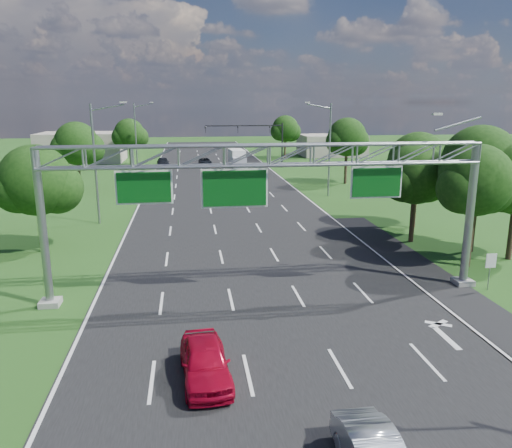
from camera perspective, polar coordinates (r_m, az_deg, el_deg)
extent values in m
plane|color=#204514|center=(44.29, -2.64, 0.55)|extent=(220.00, 220.00, 0.00)
cube|color=black|center=(44.29, -2.64, 0.55)|extent=(18.00, 180.00, 0.02)
cube|color=black|center=(32.01, 18.73, -5.40)|extent=(3.00, 30.00, 0.02)
cube|color=gray|center=(30.91, 22.56, -6.12)|extent=(1.00, 1.00, 0.30)
cylinder|color=gray|center=(29.90, 23.23, 0.85)|extent=(0.44, 0.44, 8.00)
cube|color=gray|center=(27.81, -22.44, -8.31)|extent=(1.00, 1.00, 0.30)
cylinder|color=gray|center=(26.67, -23.19, -0.60)|extent=(0.40, 0.40, 8.00)
cylinder|color=gray|center=(28.68, 22.08, 10.57)|extent=(2.54, 0.12, 0.79)
cube|color=beige|center=(28.10, 20.01, 11.73)|extent=(0.50, 0.22, 0.12)
cube|color=white|center=(25.36, -12.67, 4.12)|extent=(2.80, 0.05, 1.70)
cube|color=#094812|center=(25.30, -12.68, 4.10)|extent=(2.62, 0.05, 1.52)
cube|color=white|center=(25.40, -2.46, 4.11)|extent=(3.40, 0.05, 2.00)
cube|color=#094812|center=(25.34, -2.45, 4.09)|extent=(3.22, 0.05, 1.82)
cube|color=white|center=(27.10, 13.58, 4.67)|extent=(2.80, 0.05, 1.70)
cube|color=#094812|center=(27.05, 13.63, 4.65)|extent=(2.62, 0.05, 1.52)
cylinder|color=gray|center=(30.31, 25.12, -5.06)|extent=(0.06, 0.06, 2.00)
cube|color=white|center=(30.09, 25.28, -3.82)|extent=(0.60, 0.04, 0.80)
cylinder|color=black|center=(79.62, 3.01, 8.96)|extent=(0.24, 0.24, 7.00)
cylinder|color=black|center=(78.53, -1.35, 11.18)|extent=(12.00, 0.18, 0.18)
imported|color=black|center=(78.11, -5.80, 10.69)|extent=(0.18, 0.22, 1.10)
imported|color=black|center=(78.45, -2.09, 10.77)|extent=(0.18, 0.22, 1.10)
imported|color=black|center=(79.10, 1.58, 10.80)|extent=(0.18, 0.22, 1.10)
cylinder|color=gray|center=(43.93, -17.92, 6.42)|extent=(0.20, 0.20, 10.00)
cylinder|color=gray|center=(43.43, -16.65, 12.66)|extent=(2.78, 0.12, 0.60)
cube|color=beige|center=(43.25, -14.95, 13.30)|extent=(0.55, 0.22, 0.12)
cylinder|color=gray|center=(78.50, -13.57, 9.64)|extent=(0.20, 0.20, 10.00)
cylinder|color=gray|center=(78.22, -12.80, 13.11)|extent=(2.78, 0.12, 0.60)
cube|color=beige|center=(78.12, -11.84, 13.45)|extent=(0.55, 0.22, 0.12)
cylinder|color=gray|center=(55.35, 8.40, 8.31)|extent=(0.20, 0.20, 10.00)
cylinder|color=gray|center=(54.78, 7.24, 13.22)|extent=(2.78, 0.12, 0.60)
cube|color=beige|center=(54.46, 5.89, 13.67)|extent=(0.55, 0.22, 0.12)
cylinder|color=#2D2116|center=(33.89, 23.24, -1.45)|extent=(0.36, 0.36, 3.74)
sphere|color=black|center=(33.19, 23.83, 4.62)|extent=(4.40, 4.40, 4.40)
sphere|color=black|center=(34.19, 24.97, 3.80)|extent=(3.30, 3.30, 3.30)
sphere|color=black|center=(32.50, 22.53, 3.78)|extent=(3.08, 3.08, 3.08)
cylinder|color=#2D2116|center=(37.35, 23.59, 0.20)|extent=(0.36, 0.36, 4.18)
sphere|color=black|center=(36.69, 24.20, 6.42)|extent=(5.00, 5.00, 5.00)
sphere|color=black|center=(37.76, 25.41, 5.51)|extent=(3.75, 3.75, 3.75)
sphere|color=black|center=(35.91, 22.83, 5.61)|extent=(3.50, 3.50, 3.50)
cylinder|color=#2D2116|center=(38.60, 17.43, 0.46)|extent=(0.36, 0.36, 3.30)
sphere|color=black|center=(38.00, 17.80, 5.47)|extent=(4.40, 4.40, 4.40)
sphere|color=black|center=(38.91, 18.96, 4.74)|extent=(3.30, 3.30, 3.30)
sphere|color=black|center=(37.38, 16.57, 4.75)|extent=(3.08, 3.08, 3.08)
cylinder|color=#2D2116|center=(36.61, 27.14, -0.96)|extent=(0.36, 0.36, 3.52)
sphere|color=black|center=(35.20, 26.58, 3.80)|extent=(3.22, 3.22, 3.22)
cylinder|color=#2D2116|center=(42.95, 17.63, 1.90)|extent=(0.36, 0.36, 3.52)
sphere|color=black|center=(42.39, 17.99, 6.77)|extent=(4.80, 4.80, 4.80)
sphere|color=black|center=(43.35, 19.15, 6.02)|extent=(3.60, 3.60, 3.60)
sphere|color=black|center=(41.72, 16.78, 6.09)|extent=(3.36, 3.36, 3.36)
cylinder|color=#2D2116|center=(37.40, -23.36, -0.63)|extent=(0.36, 0.36, 3.08)
sphere|color=black|center=(36.76, -23.87, 4.60)|extent=(4.80, 4.80, 4.80)
sphere|color=black|center=(36.92, -21.82, 3.88)|extent=(3.60, 3.60, 3.60)
sphere|color=black|center=(36.86, -25.53, 3.70)|extent=(3.36, 3.36, 3.36)
cylinder|color=#2D2116|center=(59.79, -19.54, 5.04)|extent=(0.36, 0.36, 3.74)
sphere|color=black|center=(59.39, -19.83, 8.65)|extent=(4.80, 4.80, 4.80)
sphere|color=black|center=(59.59, -18.57, 8.18)|extent=(3.60, 3.60, 3.60)
sphere|color=black|center=(59.36, -20.88, 8.10)|extent=(3.36, 3.36, 3.36)
cylinder|color=#2D2116|center=(83.89, -14.15, 7.54)|extent=(0.36, 0.36, 3.30)
sphere|color=black|center=(83.60, -14.29, 9.97)|extent=(4.80, 4.80, 4.80)
sphere|color=black|center=(83.91, -13.41, 9.62)|extent=(3.60, 3.60, 3.60)
sphere|color=black|center=(83.46, -15.04, 9.59)|extent=(3.36, 3.36, 3.36)
cylinder|color=#2D2116|center=(64.60, 10.21, 6.30)|extent=(0.36, 0.36, 3.96)
sphere|color=black|center=(64.23, 10.36, 9.75)|extent=(4.80, 4.80, 4.80)
sphere|color=black|center=(65.03, 11.24, 9.23)|extent=(3.60, 3.60, 3.60)
sphere|color=black|center=(63.65, 9.49, 9.32)|extent=(3.36, 3.36, 3.36)
cylinder|color=#2D2116|center=(93.05, 3.33, 8.57)|extent=(0.36, 0.36, 3.52)
sphere|color=black|center=(92.80, 3.36, 10.83)|extent=(4.80, 4.80, 4.80)
sphere|color=black|center=(93.46, 4.04, 10.47)|extent=(3.60, 3.60, 3.60)
sphere|color=black|center=(92.33, 2.72, 10.53)|extent=(3.36, 3.36, 3.36)
cube|color=gray|center=(93.06, -19.23, 8.30)|extent=(14.00, 10.00, 5.00)
cube|color=gray|center=(99.27, 8.63, 8.90)|extent=(12.00, 9.00, 4.00)
imported|color=#AB0723|center=(19.30, -5.84, -15.33)|extent=(2.04, 4.44, 1.48)
imported|color=black|center=(83.67, -5.84, 7.12)|extent=(2.17, 4.18, 1.13)
imported|color=black|center=(81.05, -10.58, 6.92)|extent=(2.30, 4.89, 1.62)
imported|color=white|center=(61.84, -1.84, 5.06)|extent=(1.91, 4.79, 1.55)
cube|color=white|center=(80.47, -2.20, 7.56)|extent=(2.37, 5.38, 2.64)
cube|color=silver|center=(76.87, -1.92, 6.91)|extent=(2.12, 2.03, 1.94)
cylinder|color=black|center=(77.02, -2.65, 6.52)|extent=(0.31, 0.88, 0.88)
cylinder|color=black|center=(77.22, -1.21, 6.55)|extent=(0.31, 0.88, 0.88)
cylinder|color=black|center=(82.24, -2.99, 6.97)|extent=(0.31, 0.88, 0.88)
cylinder|color=black|center=(82.43, -1.64, 7.00)|extent=(0.31, 0.88, 0.88)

